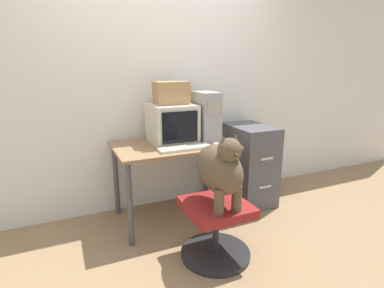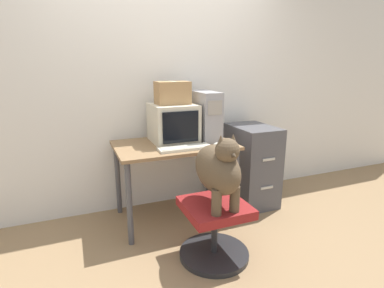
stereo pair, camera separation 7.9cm
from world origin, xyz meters
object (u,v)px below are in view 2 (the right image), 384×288
office_chair (215,228)px  pc_tower (204,115)px  crt_monitor (173,123)px  dog (218,168)px  cardboard_box (172,93)px  filing_cabinet (251,165)px  keyboard (185,148)px

office_chair → pc_tower: bearing=71.5°
crt_monitor → office_chair: 1.08m
dog → cardboard_box: (-0.06, 0.87, 0.48)m
dog → filing_cabinet: 1.18m
crt_monitor → pc_tower: size_ratio=0.93×
pc_tower → office_chair: bearing=-108.5°
crt_monitor → dog: bearing=-86.3°
office_chair → cardboard_box: (-0.06, 0.83, 0.99)m
dog → crt_monitor: bearing=93.7°
dog → cardboard_box: bearing=93.7°
pc_tower → dog: pc_tower is taller
office_chair → filing_cabinet: bearing=42.6°
dog → pc_tower: bearing=72.3°
pc_tower → filing_cabinet: 0.79m
filing_cabinet → cardboard_box: 1.19m
pc_tower → cardboard_box: cardboard_box is taller
filing_cabinet → cardboard_box: size_ratio=2.79×
keyboard → filing_cabinet: (0.87, 0.24, -0.35)m
pc_tower → keyboard: size_ratio=0.99×
keyboard → pc_tower: bearing=43.5°
pc_tower → office_chair: size_ratio=0.85×
crt_monitor → keyboard: 0.36m
crt_monitor → filing_cabinet: 1.02m
dog → filing_cabinet: (0.82, 0.79, -0.33)m
keyboard → office_chair: (0.05, -0.51, -0.53)m
crt_monitor → pc_tower: pc_tower is taller
keyboard → filing_cabinet: bearing=15.7°
dog → office_chair: bearing=90.0°
crt_monitor → keyboard: bearing=-89.5°
keyboard → cardboard_box: cardboard_box is taller
keyboard → office_chair: 0.74m
crt_monitor → office_chair: bearing=-86.1°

